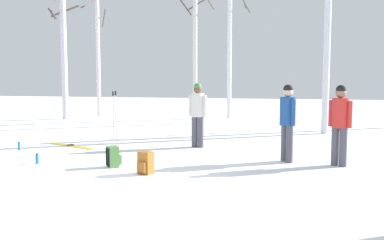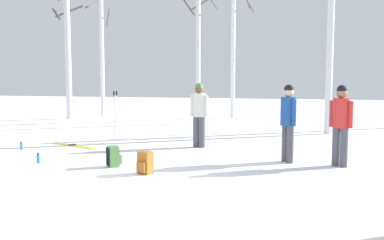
{
  "view_description": "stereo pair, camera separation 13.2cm",
  "coord_description": "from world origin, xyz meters",
  "px_view_note": "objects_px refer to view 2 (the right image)",
  "views": [
    {
      "loc": [
        2.41,
        -6.69,
        1.91
      ],
      "look_at": [
        0.54,
        2.18,
        1.0
      ],
      "focal_mm": 41.52,
      "sensor_mm": 36.0,
      "label": 1
    },
    {
      "loc": [
        2.54,
        -6.66,
        1.91
      ],
      "look_at": [
        0.54,
        2.18,
        1.0
      ],
      "focal_mm": 41.52,
      "sensor_mm": 36.0,
      "label": 2
    }
  ],
  "objects_px": {
    "backpack_0": "(145,163)",
    "birch_tree_4": "(331,8)",
    "birch_tree_2": "(198,46)",
    "birch_tree_3": "(234,32)",
    "person_0": "(341,120)",
    "backpack_1": "(114,157)",
    "water_bottle_0": "(21,146)",
    "birch_tree_0": "(67,32)",
    "person_1": "(288,118)",
    "ski_poles_0": "(116,122)",
    "water_bottle_1": "(38,158)",
    "ski_pair_lying_0": "(73,146)",
    "person_2": "(199,111)",
    "birch_tree_1": "(101,33)"
  },
  "relations": [
    {
      "from": "water_bottle_1",
      "to": "water_bottle_0",
      "type": "bearing_deg",
      "value": 133.42
    },
    {
      "from": "person_1",
      "to": "ski_pair_lying_0",
      "type": "distance_m",
      "value": 5.88
    },
    {
      "from": "person_0",
      "to": "backpack_1",
      "type": "relative_size",
      "value": 3.9
    },
    {
      "from": "birch_tree_3",
      "to": "water_bottle_0",
      "type": "bearing_deg",
      "value": -113.4
    },
    {
      "from": "birch_tree_1",
      "to": "birch_tree_4",
      "type": "distance_m",
      "value": 10.97
    },
    {
      "from": "birch_tree_4",
      "to": "birch_tree_1",
      "type": "bearing_deg",
      "value": 155.33
    },
    {
      "from": "ski_poles_0",
      "to": "water_bottle_1",
      "type": "distance_m",
      "value": 1.89
    },
    {
      "from": "person_1",
      "to": "backpack_0",
      "type": "height_order",
      "value": "person_1"
    },
    {
      "from": "birch_tree_0",
      "to": "person_2",
      "type": "bearing_deg",
      "value": -41.38
    },
    {
      "from": "person_1",
      "to": "birch_tree_4",
      "type": "bearing_deg",
      "value": 76.64
    },
    {
      "from": "person_1",
      "to": "birch_tree_3",
      "type": "height_order",
      "value": "birch_tree_3"
    },
    {
      "from": "person_0",
      "to": "birch_tree_3",
      "type": "bearing_deg",
      "value": 109.41
    },
    {
      "from": "ski_poles_0",
      "to": "ski_pair_lying_0",
      "type": "bearing_deg",
      "value": 144.22
    },
    {
      "from": "person_2",
      "to": "birch_tree_4",
      "type": "height_order",
      "value": "birch_tree_4"
    },
    {
      "from": "water_bottle_0",
      "to": "person_1",
      "type": "bearing_deg",
      "value": -1.53
    },
    {
      "from": "person_0",
      "to": "birch_tree_3",
      "type": "distance_m",
      "value": 11.15
    },
    {
      "from": "birch_tree_1",
      "to": "birch_tree_2",
      "type": "distance_m",
      "value": 5.77
    },
    {
      "from": "birch_tree_3",
      "to": "birch_tree_4",
      "type": "relative_size",
      "value": 0.92
    },
    {
      "from": "person_0",
      "to": "water_bottle_0",
      "type": "relative_size",
      "value": 8.2
    },
    {
      "from": "person_2",
      "to": "birch_tree_4",
      "type": "distance_m",
      "value": 5.92
    },
    {
      "from": "ski_pair_lying_0",
      "to": "birch_tree_2",
      "type": "xyz_separation_m",
      "value": [
        2.14,
        6.31,
        3.05
      ]
    },
    {
      "from": "person_2",
      "to": "birch_tree_0",
      "type": "relative_size",
      "value": 0.24
    },
    {
      "from": "person_0",
      "to": "birch_tree_4",
      "type": "xyz_separation_m",
      "value": [
        0.15,
        5.4,
        3.09
      ]
    },
    {
      "from": "backpack_0",
      "to": "water_bottle_0",
      "type": "bearing_deg",
      "value": 153.83
    },
    {
      "from": "person_2",
      "to": "water_bottle_1",
      "type": "height_order",
      "value": "person_2"
    },
    {
      "from": "backpack_0",
      "to": "birch_tree_2",
      "type": "distance_m",
      "value": 9.62
    },
    {
      "from": "person_0",
      "to": "person_1",
      "type": "distance_m",
      "value": 1.1
    },
    {
      "from": "person_2",
      "to": "ski_poles_0",
      "type": "bearing_deg",
      "value": -131.04
    },
    {
      "from": "birch_tree_2",
      "to": "birch_tree_3",
      "type": "bearing_deg",
      "value": 67.74
    },
    {
      "from": "person_1",
      "to": "water_bottle_0",
      "type": "relative_size",
      "value": 8.2
    },
    {
      "from": "ski_pair_lying_0",
      "to": "ski_poles_0",
      "type": "relative_size",
      "value": 1.06
    },
    {
      "from": "backpack_0",
      "to": "birch_tree_4",
      "type": "height_order",
      "value": "birch_tree_4"
    },
    {
      "from": "water_bottle_1",
      "to": "birch_tree_0",
      "type": "relative_size",
      "value": 0.03
    },
    {
      "from": "person_0",
      "to": "backpack_1",
      "type": "bearing_deg",
      "value": -166.7
    },
    {
      "from": "water_bottle_0",
      "to": "birch_tree_0",
      "type": "bearing_deg",
      "value": 109.85
    },
    {
      "from": "backpack_0",
      "to": "birch_tree_2",
      "type": "relative_size",
      "value": 0.07
    },
    {
      "from": "person_2",
      "to": "backpack_0",
      "type": "distance_m",
      "value": 3.5
    },
    {
      "from": "person_0",
      "to": "birch_tree_4",
      "type": "height_order",
      "value": "birch_tree_4"
    },
    {
      "from": "ski_poles_0",
      "to": "water_bottle_1",
      "type": "xyz_separation_m",
      "value": [
        -1.38,
        -1.07,
        -0.72
      ]
    },
    {
      "from": "ski_pair_lying_0",
      "to": "birch_tree_2",
      "type": "bearing_deg",
      "value": 71.27
    },
    {
      "from": "ski_poles_0",
      "to": "birch_tree_3",
      "type": "distance_m",
      "value": 10.73
    },
    {
      "from": "person_2",
      "to": "birch_tree_1",
      "type": "distance_m",
      "value": 10.78
    },
    {
      "from": "water_bottle_1",
      "to": "birch_tree_1",
      "type": "bearing_deg",
      "value": 107.17
    },
    {
      "from": "birch_tree_3",
      "to": "birch_tree_4",
      "type": "distance_m",
      "value": 6.06
    },
    {
      "from": "birch_tree_4",
      "to": "birch_tree_2",
      "type": "bearing_deg",
      "value": 155.78
    },
    {
      "from": "backpack_1",
      "to": "birch_tree_3",
      "type": "distance_m",
      "value": 11.88
    },
    {
      "from": "backpack_1",
      "to": "birch_tree_2",
      "type": "bearing_deg",
      "value": 90.09
    },
    {
      "from": "birch_tree_4",
      "to": "person_0",
      "type": "bearing_deg",
      "value": -91.61
    },
    {
      "from": "water_bottle_0",
      "to": "birch_tree_2",
      "type": "xyz_separation_m",
      "value": [
        3.16,
        7.16,
        2.96
      ]
    },
    {
      "from": "backpack_1",
      "to": "backpack_0",
      "type": "bearing_deg",
      "value": -29.67
    }
  ]
}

